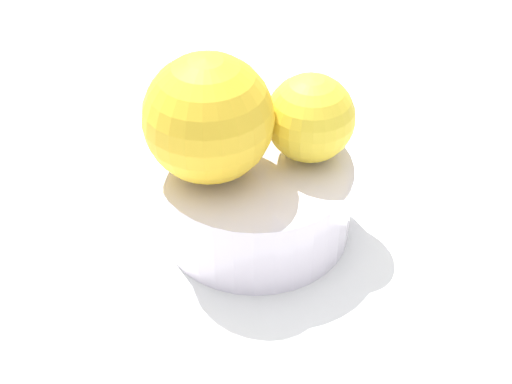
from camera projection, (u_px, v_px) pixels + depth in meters
ground_plane at (256, 237)px, 51.72cm from camera, size 110.00×110.00×2.00cm
fruit_bowl at (256, 199)px, 49.37cm from camera, size 13.61×13.61×5.66cm
orange_in_bowl_0 at (208, 118)px, 44.36cm from camera, size 8.62×8.62×8.62cm
orange_in_bowl_1 at (310, 118)px, 46.63cm from camera, size 6.15×6.15×6.15cm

